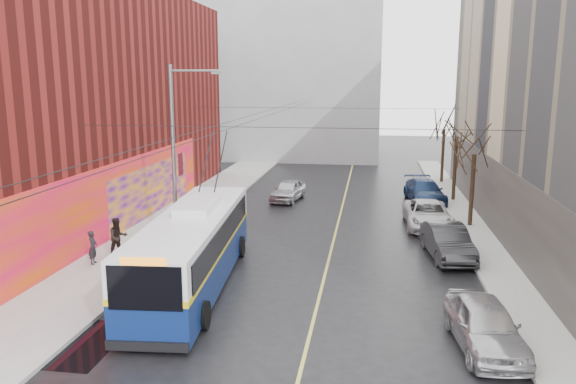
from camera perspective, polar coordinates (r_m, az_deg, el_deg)
name	(u,v)px	position (r m, az deg, el deg)	size (l,w,h in m)	color
ground	(260,345)	(18.52, -2.89, -15.22)	(140.00, 140.00, 0.00)	black
sidewalk_left	(160,233)	(31.51, -12.90, -4.04)	(4.00, 60.00, 0.15)	gray
sidewalk_right	(483,246)	(29.93, 19.17, -5.22)	(2.00, 60.00, 0.15)	gray
lane_line	(336,231)	(31.39, 4.89, -3.99)	(0.12, 50.00, 0.01)	#BFB74C
building_left	(35,102)	(35.91, -24.30, 8.29)	(12.11, 36.00, 14.00)	maroon
building_far	(287,73)	(61.93, -0.11, 12.02)	(20.50, 12.10, 18.00)	gray
streetlight_pole	(176,151)	(28.10, -11.27, 4.11)	(2.65, 0.60, 9.00)	slate
catenary_wires	(266,117)	(31.62, -2.21, 7.64)	(18.00, 60.00, 0.22)	black
tree_near	(475,140)	(32.88, 18.48, 4.99)	(3.20, 3.20, 6.40)	black
tree_mid	(457,125)	(39.75, 16.83, 6.49)	(3.20, 3.20, 6.68)	black
tree_far	(445,120)	(46.68, 15.62, 7.07)	(3.20, 3.20, 6.57)	black
puddle	(83,343)	(19.70, -20.14, -14.24)	(2.19, 3.52, 0.01)	black
pigeons_flying	(258,100)	(26.67, -3.10, 9.32)	(2.12, 4.36, 1.87)	slate
trolleybus	(193,248)	(23.06, -9.61, -5.63)	(3.56, 12.37, 5.80)	#0A1B4F
parked_car_a	(485,325)	(19.00, 19.36, -12.60)	(1.83, 4.56, 1.55)	#AFAFB4
parked_car_b	(447,242)	(27.58, 15.89, -4.88)	(1.66, 4.76, 1.57)	#28282B
parked_car_c	(428,215)	(32.90, 14.01, -2.24)	(2.48, 5.38, 1.49)	silver
parked_car_d	(425,191)	(39.50, 13.71, 0.06)	(2.18, 5.36, 1.56)	#16284D
following_car	(288,190)	(39.10, 0.01, 0.18)	(1.68, 4.17, 1.42)	#AEAEB3
pedestrian_a	(93,247)	(26.69, -19.21, -5.33)	(0.56, 0.37, 1.53)	black
pedestrian_b	(118,237)	(27.34, -16.89, -4.43)	(0.90, 0.70, 1.86)	black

